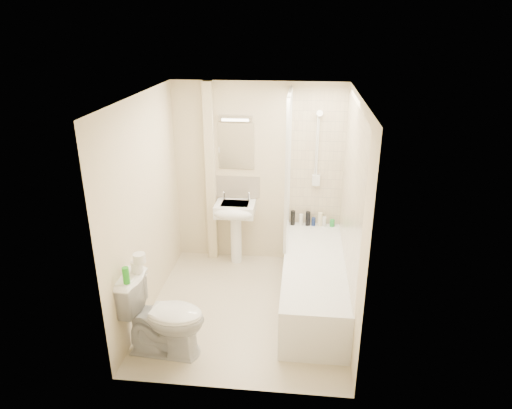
# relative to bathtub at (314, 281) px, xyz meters

# --- Properties ---
(floor) EXTENTS (2.50, 2.50, 0.00)m
(floor) POSITION_rel_bathtub_xyz_m (-0.75, -0.20, -0.29)
(floor) COLOR beige
(floor) RESTS_ON ground
(wall_back) EXTENTS (2.20, 0.02, 2.40)m
(wall_back) POSITION_rel_bathtub_xyz_m (-0.75, 1.05, 0.91)
(wall_back) COLOR beige
(wall_back) RESTS_ON ground
(wall_left) EXTENTS (0.02, 2.50, 2.40)m
(wall_left) POSITION_rel_bathtub_xyz_m (-1.85, -0.20, 0.91)
(wall_left) COLOR beige
(wall_left) RESTS_ON ground
(wall_right) EXTENTS (0.02, 2.50, 2.40)m
(wall_right) POSITION_rel_bathtub_xyz_m (0.35, -0.20, 0.91)
(wall_right) COLOR beige
(wall_right) RESTS_ON ground
(ceiling) EXTENTS (2.20, 2.50, 0.02)m
(ceiling) POSITION_rel_bathtub_xyz_m (-0.75, -0.20, 2.11)
(ceiling) COLOR white
(ceiling) RESTS_ON wall_back
(tile_back) EXTENTS (0.70, 0.01, 1.75)m
(tile_back) POSITION_rel_bathtub_xyz_m (0.00, 1.04, 1.14)
(tile_back) COLOR beige
(tile_back) RESTS_ON wall_back
(tile_right) EXTENTS (0.01, 2.10, 1.75)m
(tile_right) POSITION_rel_bathtub_xyz_m (0.34, 0.00, 1.14)
(tile_right) COLOR beige
(tile_right) RESTS_ON wall_right
(pipe_boxing) EXTENTS (0.12, 0.12, 2.40)m
(pipe_boxing) POSITION_rel_bathtub_xyz_m (-1.37, 0.99, 0.91)
(pipe_boxing) COLOR beige
(pipe_boxing) RESTS_ON ground
(splashback) EXTENTS (0.60, 0.02, 0.30)m
(splashback) POSITION_rel_bathtub_xyz_m (-1.03, 1.04, 0.74)
(splashback) COLOR beige
(splashback) RESTS_ON wall_back
(mirror) EXTENTS (0.46, 0.01, 0.60)m
(mirror) POSITION_rel_bathtub_xyz_m (-1.03, 1.04, 1.29)
(mirror) COLOR white
(mirror) RESTS_ON wall_back
(strip_light) EXTENTS (0.42, 0.07, 0.07)m
(strip_light) POSITION_rel_bathtub_xyz_m (-1.03, 1.02, 1.66)
(strip_light) COLOR silver
(strip_light) RESTS_ON wall_back
(bathtub) EXTENTS (0.70, 2.10, 0.55)m
(bathtub) POSITION_rel_bathtub_xyz_m (0.00, 0.00, 0.00)
(bathtub) COLOR white
(bathtub) RESTS_ON ground
(shower_screen) EXTENTS (0.04, 0.92, 1.80)m
(shower_screen) POSITION_rel_bathtub_xyz_m (-0.35, 0.60, 1.16)
(shower_screen) COLOR white
(shower_screen) RESTS_ON bathtub
(shower_fixture) EXTENTS (0.10, 0.16, 0.99)m
(shower_fixture) POSITION_rel_bathtub_xyz_m (-0.00, 0.99, 1.26)
(shower_fixture) COLOR white
(shower_fixture) RESTS_ON wall_back
(pedestal_sink) EXTENTS (0.51, 0.48, 0.99)m
(pedestal_sink) POSITION_rel_bathtub_xyz_m (-1.03, 0.81, 0.41)
(pedestal_sink) COLOR white
(pedestal_sink) RESTS_ON ground
(bottle_black_a) EXTENTS (0.06, 0.06, 0.20)m
(bottle_black_a) POSITION_rel_bathtub_xyz_m (-0.28, 0.96, 0.36)
(bottle_black_a) COLOR black
(bottle_black_a) RESTS_ON bathtub
(bottle_white_a) EXTENTS (0.05, 0.05, 0.15)m
(bottle_white_a) POSITION_rel_bathtub_xyz_m (-0.17, 0.96, 0.34)
(bottle_white_a) COLOR white
(bottle_white_a) RESTS_ON bathtub
(bottle_black_b) EXTENTS (0.06, 0.06, 0.19)m
(bottle_black_b) POSITION_rel_bathtub_xyz_m (-0.08, 0.96, 0.36)
(bottle_black_b) COLOR black
(bottle_black_b) RESTS_ON bathtub
(bottle_blue) EXTENTS (0.05, 0.05, 0.11)m
(bottle_blue) POSITION_rel_bathtub_xyz_m (-0.01, 0.96, 0.32)
(bottle_blue) COLOR navy
(bottle_blue) RESTS_ON bathtub
(bottle_cream) EXTENTS (0.06, 0.06, 0.19)m
(bottle_cream) POSITION_rel_bathtub_xyz_m (0.08, 0.96, 0.35)
(bottle_cream) COLOR #F4EBBD
(bottle_cream) RESTS_ON bathtub
(bottle_white_b) EXTENTS (0.05, 0.05, 0.13)m
(bottle_white_b) POSITION_rel_bathtub_xyz_m (0.13, 0.96, 0.33)
(bottle_white_b) COLOR white
(bottle_white_b) RESTS_ON bathtub
(bottle_green) EXTENTS (0.06, 0.06, 0.09)m
(bottle_green) POSITION_rel_bathtub_xyz_m (0.24, 0.96, 0.31)
(bottle_green) COLOR green
(bottle_green) RESTS_ON bathtub
(toilet) EXTENTS (0.59, 0.89, 0.83)m
(toilet) POSITION_rel_bathtub_xyz_m (-1.47, -1.01, 0.13)
(toilet) COLOR white
(toilet) RESTS_ON ground
(toilet_roll_lower) EXTENTS (0.12, 0.12, 0.11)m
(toilet_roll_lower) POSITION_rel_bathtub_xyz_m (-1.72, -0.91, 0.60)
(toilet_roll_lower) COLOR white
(toilet_roll_lower) RESTS_ON toilet
(toilet_roll_upper) EXTENTS (0.12, 0.12, 0.09)m
(toilet_roll_upper) POSITION_rel_bathtub_xyz_m (-1.68, -0.92, 0.70)
(toilet_roll_upper) COLOR white
(toilet_roll_upper) RESTS_ON toilet_roll_lower
(green_bottle) EXTENTS (0.06, 0.06, 0.16)m
(green_bottle) POSITION_rel_bathtub_xyz_m (-1.75, -1.12, 0.62)
(green_bottle) COLOR green
(green_bottle) RESTS_ON toilet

